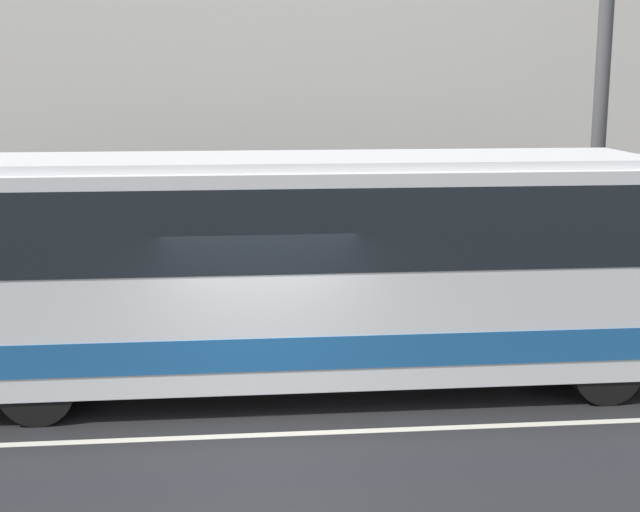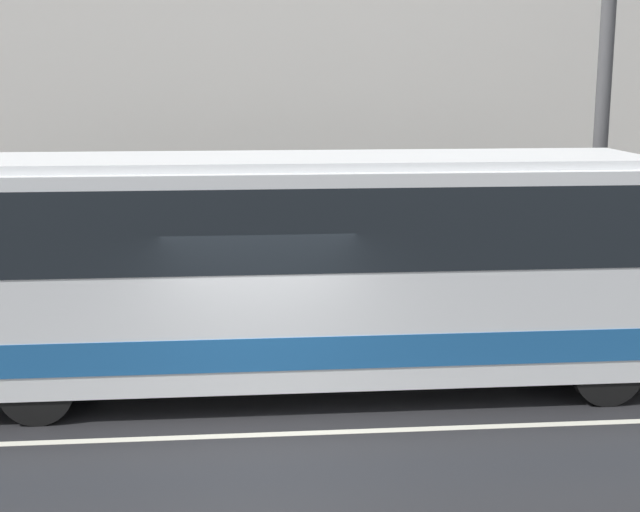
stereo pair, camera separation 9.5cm
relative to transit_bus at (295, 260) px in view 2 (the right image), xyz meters
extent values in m
plane|color=#262628|center=(-0.54, -1.78, -1.91)|extent=(60.00, 60.00, 0.00)
cube|color=gray|center=(-0.54, 3.70, -1.84)|extent=(60.00, 2.97, 0.13)
cube|color=#2D2B28|center=(-0.54, 5.17, -0.51)|extent=(60.00, 0.06, 2.80)
cube|color=beige|center=(-0.54, -1.78, -1.90)|extent=(54.00, 0.14, 0.01)
cube|color=white|center=(-0.01, 0.00, -0.10)|extent=(11.70, 2.52, 2.91)
cube|color=#1E5999|center=(-0.01, 0.00, -1.01)|extent=(11.65, 2.55, 0.45)
cube|color=black|center=(-0.01, 0.00, 0.62)|extent=(11.35, 2.54, 1.11)
cube|color=white|center=(-0.01, 0.00, 1.42)|extent=(9.95, 2.15, 0.12)
cylinder|color=black|center=(4.25, -1.10, -1.41)|extent=(0.98, 0.28, 0.98)
cylinder|color=black|center=(4.25, 1.10, -1.41)|extent=(0.98, 0.28, 0.98)
cylinder|color=black|center=(-3.46, -1.10, -1.41)|extent=(0.98, 0.28, 0.98)
cylinder|color=black|center=(-3.46, 1.10, -1.41)|extent=(0.98, 0.28, 0.98)
cylinder|color=#4C4C4F|center=(5.61, 2.85, 2.54)|extent=(0.26, 0.26, 8.63)
cylinder|color=#333338|center=(-4.06, 3.24, -1.11)|extent=(0.36, 0.36, 1.34)
sphere|color=tan|center=(-4.06, 3.24, -0.32)|extent=(0.24, 0.24, 0.24)
camera|label=1|loc=(-0.87, -12.45, 2.59)|focal=50.00mm
camera|label=2|loc=(-0.78, -12.46, 2.59)|focal=50.00mm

